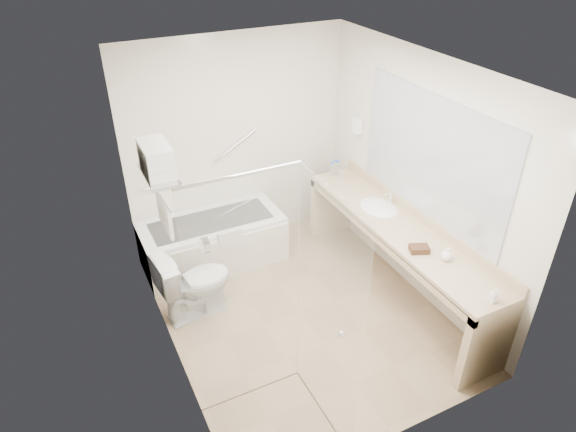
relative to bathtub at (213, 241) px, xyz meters
name	(u,v)px	position (x,y,z in m)	size (l,w,h in m)	color
floor	(301,312)	(0.50, -1.24, -0.28)	(3.20, 3.20, 0.00)	#9C8260
ceiling	(305,70)	(0.50, -1.24, 2.22)	(2.60, 3.20, 0.10)	silver
wall_back	(238,144)	(0.50, 0.36, 0.97)	(2.60, 0.10, 2.50)	beige
wall_front	(414,318)	(0.50, -2.84, 0.97)	(2.60, 0.10, 2.50)	beige
wall_left	(161,245)	(-0.80, -1.24, 0.97)	(0.10, 3.20, 2.50)	beige
wall_right	(417,179)	(1.80, -1.24, 0.97)	(0.10, 3.20, 2.50)	beige
bathtub	(213,241)	(0.00, 0.00, 0.00)	(1.60, 0.73, 0.59)	white
grab_bar_short	(160,186)	(-0.45, 0.32, 0.67)	(0.03, 0.03, 0.40)	silver
grab_bar_long	(235,146)	(0.45, 0.32, 0.97)	(0.03, 0.03, 0.60)	silver
shower_enclosure	(285,306)	(-0.13, -2.16, 0.79)	(0.96, 0.91, 2.11)	silver
towel_shelf	(158,168)	(-0.67, -0.89, 1.48)	(0.24, 0.55, 0.81)	silver
vanity_counter	(397,243)	(1.52, -1.39, 0.36)	(0.55, 2.70, 0.95)	tan
sink	(379,209)	(1.55, -0.99, 0.54)	(0.40, 0.52, 0.14)	white
faucet	(391,198)	(1.70, -0.99, 0.65)	(0.03, 0.03, 0.14)	silver
mirror	(431,157)	(1.79, -1.39, 1.27)	(0.02, 2.00, 1.20)	#A9ADB5
hairdryer_unit	(357,125)	(1.75, -0.19, 1.17)	(0.08, 0.10, 0.18)	white
toilet	(195,283)	(-0.45, -0.76, 0.09)	(0.42, 0.75, 0.74)	white
amenity_basket	(419,249)	(1.42, -1.82, 0.60)	(0.17, 0.12, 0.06)	#4A2B1A
soap_bottle_a	(493,298)	(1.51, -2.64, 0.61)	(0.06, 0.13, 0.06)	white
soap_bottle_b	(447,255)	(1.56, -2.04, 0.63)	(0.10, 0.13, 0.10)	white
water_bottle_left	(332,170)	(1.47, -0.14, 0.66)	(0.06, 0.06, 0.18)	silver
water_bottle_mid	(338,168)	(1.55, -0.14, 0.66)	(0.06, 0.06, 0.18)	silver
water_bottle_right	(335,168)	(1.52, -0.14, 0.66)	(0.06, 0.06, 0.20)	silver
drinking_glass_near	(341,174)	(1.54, -0.24, 0.62)	(0.08, 0.08, 0.10)	silver
drinking_glass_far	(339,186)	(1.37, -0.47, 0.62)	(0.07, 0.07, 0.08)	silver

